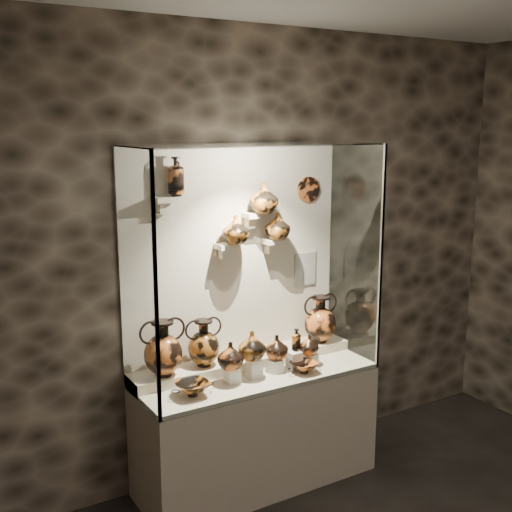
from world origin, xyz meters
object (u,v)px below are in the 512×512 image
Objects in this scene: jug_b at (252,346)px; lekythos_small at (296,338)px; kylix_left at (192,387)px; amphora_left at (163,348)px; kylix_right at (304,366)px; amphora_mid at (204,343)px; ovoid_vase_c at (278,226)px; jug_e at (309,345)px; lekythos_tall at (176,174)px; ovoid_vase_b at (264,198)px; amphora_right at (320,319)px; jug_a at (230,356)px; jug_c at (276,347)px; ovoid_vase_a at (236,230)px.

jug_b is 1.10× the size of lekythos_small.
amphora_left is at bearing 130.33° from kylix_left.
amphora_left reaches higher than kylix_right.
amphora_mid is 0.97m from ovoid_vase_c.
jug_e is 0.51× the size of lekythos_tall.
kylix_right is 1.00m from ovoid_vase_c.
ovoid_vase_b reaches higher than ovoid_vase_c.
amphora_right is 1.29× the size of kylix_left.
lekythos_small is 0.64× the size of kylix_left.
jug_b is 0.93× the size of ovoid_vase_b.
kylix_left is 1.31× the size of ovoid_vase_b.
jug_b is 0.37m from lekythos_small.
lekythos_tall is (-0.14, 0.07, 1.15)m from amphora_mid.
jug_e is at bearing -9.93° from lekythos_tall.
lekythos_tall is (-0.40, 0.28, 1.15)m from jug_b.
kylix_right is at bearing -151.93° from amphora_right.
jug_b is 0.47m from jug_e.
lekythos_small is (0.94, -0.17, -0.05)m from amphora_left.
kylix_left is 1.15× the size of kylix_right.
lekythos_small is 0.87m from kylix_left.
kylix_left is 1.38m from ovoid_vase_b.
jug_a is (0.09, -0.22, -0.04)m from amphora_mid.
amphora_left is at bearing -169.40° from jug_c.
jug_e is 0.95m from kylix_left.
kylix_right is 1.22× the size of ovoid_vase_a.
amphora_mid is 1.08m from ovoid_vase_b.
amphora_right is 0.74m from jug_b.
kylix_left is 0.97× the size of lekythos_tall.
amphora_mid is 1.16m from lekythos_tall.
jug_c is 0.71× the size of kylix_right.
amphora_left reaches higher than jug_b.
jug_b is at bearing -18.69° from jug_a.
ovoid_vase_b is at bearing 15.11° from amphora_mid.
amphora_mid is 2.23× the size of jug_e.
amphora_mid reaches higher than jug_b.
ovoid_vase_b is at bearing 105.32° from jug_c.
amphora_left is at bearing -173.58° from ovoid_vase_c.
amphora_mid is 0.80m from ovoid_vase_a.
amphora_mid is 1.83× the size of lekythos_small.
amphora_mid is at bearing -15.96° from amphora_left.
kylix_right is (-0.11, -0.10, -0.11)m from jug_e.
kylix_right is 1.58m from lekythos_tall.
jug_b is 0.69× the size of lekythos_tall.
ovoid_vase_b is (-0.48, 0.04, 0.94)m from amphora_right.
kylix_right is (0.15, -0.13, -0.13)m from jug_c.
jug_e is (-0.25, -0.21, -0.10)m from amphora_right.
jug_b is 1.16× the size of jug_c.
jug_e is 0.53× the size of kylix_left.
amphora_right reaches higher than amphora_mid.
ovoid_vase_b is (0.50, 0.03, 0.96)m from amphora_mid.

